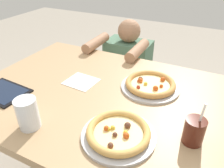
{
  "coord_description": "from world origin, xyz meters",
  "views": [
    {
      "loc": [
        0.46,
        -0.78,
        1.35
      ],
      "look_at": [
        0.05,
        0.05,
        0.78
      ],
      "focal_mm": 35.04,
      "sensor_mm": 36.0,
      "label": 1
    }
  ],
  "objects_px": {
    "pizza_near": "(118,133)",
    "tablet": "(3,92)",
    "water_cup_clear": "(28,113)",
    "pizza_far": "(150,85)",
    "drink_cup_colored": "(194,131)",
    "diner_seated": "(127,78)"
  },
  "relations": [
    {
      "from": "pizza_near",
      "to": "water_cup_clear",
      "type": "distance_m",
      "value": 0.36
    },
    {
      "from": "tablet",
      "to": "pizza_far",
      "type": "bearing_deg",
      "value": 29.79
    },
    {
      "from": "diner_seated",
      "to": "drink_cup_colored",
      "type": "bearing_deg",
      "value": -54.55
    },
    {
      "from": "pizza_near",
      "to": "diner_seated",
      "type": "relative_size",
      "value": 0.31
    },
    {
      "from": "drink_cup_colored",
      "to": "tablet",
      "type": "distance_m",
      "value": 0.89
    },
    {
      "from": "drink_cup_colored",
      "to": "pizza_far",
      "type": "bearing_deg",
      "value": 131.41
    },
    {
      "from": "diner_seated",
      "to": "tablet",
      "type": "bearing_deg",
      "value": -106.27
    },
    {
      "from": "drink_cup_colored",
      "to": "water_cup_clear",
      "type": "relative_size",
      "value": 1.4
    },
    {
      "from": "pizza_near",
      "to": "tablet",
      "type": "xyz_separation_m",
      "value": [
        -0.63,
        0.02,
        -0.01
      ]
    },
    {
      "from": "drink_cup_colored",
      "to": "tablet",
      "type": "height_order",
      "value": "drink_cup_colored"
    },
    {
      "from": "water_cup_clear",
      "to": "tablet",
      "type": "distance_m",
      "value": 0.33
    },
    {
      "from": "water_cup_clear",
      "to": "tablet",
      "type": "xyz_separation_m",
      "value": [
        -0.3,
        0.12,
        -0.06
      ]
    },
    {
      "from": "pizza_near",
      "to": "drink_cup_colored",
      "type": "bearing_deg",
      "value": 21.36
    },
    {
      "from": "water_cup_clear",
      "to": "drink_cup_colored",
      "type": "bearing_deg",
      "value": 18.84
    },
    {
      "from": "drink_cup_colored",
      "to": "tablet",
      "type": "xyz_separation_m",
      "value": [
        -0.88,
        -0.08,
        -0.05
      ]
    },
    {
      "from": "tablet",
      "to": "water_cup_clear",
      "type": "bearing_deg",
      "value": -22.21
    },
    {
      "from": "water_cup_clear",
      "to": "pizza_far",
      "type": "bearing_deg",
      "value": 55.1
    },
    {
      "from": "water_cup_clear",
      "to": "diner_seated",
      "type": "distance_m",
      "value": 1.13
    },
    {
      "from": "pizza_far",
      "to": "diner_seated",
      "type": "relative_size",
      "value": 0.32
    },
    {
      "from": "pizza_near",
      "to": "diner_seated",
      "type": "distance_m",
      "value": 1.08
    },
    {
      "from": "pizza_near",
      "to": "water_cup_clear",
      "type": "bearing_deg",
      "value": -163.08
    },
    {
      "from": "pizza_near",
      "to": "drink_cup_colored",
      "type": "distance_m",
      "value": 0.27
    }
  ]
}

